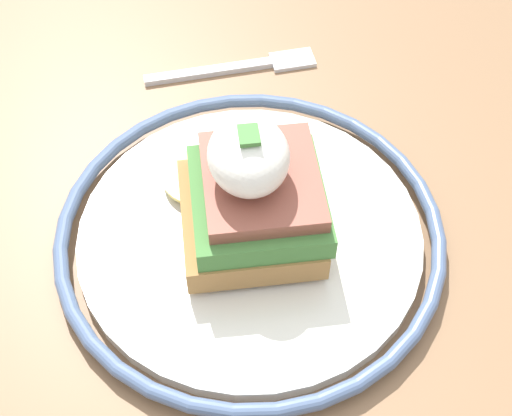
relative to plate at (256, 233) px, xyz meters
name	(u,v)px	position (x,y,z in m)	size (l,w,h in m)	color
dining_table	(247,286)	(-0.02, 0.00, -0.11)	(1.10, 0.87, 0.73)	#846042
plate	(256,233)	(0.00, 0.00, 0.00)	(0.26, 0.26, 0.02)	silver
sandwich	(256,193)	(0.00, 0.00, 0.04)	(0.12, 0.10, 0.09)	#9E703D
fork	(240,67)	(-0.17, 0.01, -0.01)	(0.03, 0.14, 0.00)	silver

